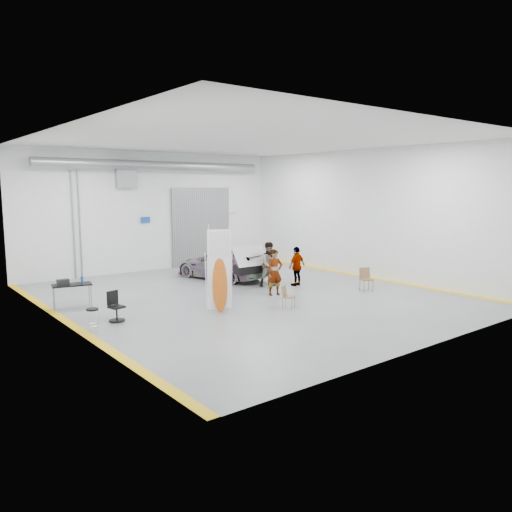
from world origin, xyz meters
TOP-DOWN VIEW (x-y plane):
  - ground at (0.00, 0.00)m, footprint 16.00×16.00m
  - room_shell at (0.24, 2.22)m, footprint 14.02×16.18m
  - sedan_car at (1.26, 3.69)m, footprint 2.95×5.00m
  - person_a at (0.91, -0.54)m, footprint 0.74×0.56m
  - person_b at (1.87, 0.92)m, footprint 1.05×0.88m
  - person_c at (2.88, 0.32)m, footprint 1.04×0.56m
  - surfboard_display at (-2.19, -1.44)m, footprint 0.79×0.47m
  - folding_chair_near at (-0.11, -2.50)m, footprint 0.51×0.55m
  - folding_chair_far at (4.33, -2.29)m, footprint 0.60×0.64m
  - shop_stool at (-6.61, -1.19)m, footprint 0.37×0.37m
  - work_table at (-6.14, 2.33)m, footprint 1.44×0.93m
  - office_chair at (-5.58, -0.38)m, footprint 0.51×0.52m
  - trunk_lid at (1.26, 1.60)m, footprint 1.58×0.96m

SIDE VIEW (x-z plane):
  - ground at x=0.00m, z-range 0.00..0.00m
  - folding_chair_near at x=-0.11m, z-range -0.15..0.65m
  - folding_chair_far at x=4.33m, z-range -0.18..0.77m
  - shop_stool at x=-6.61m, z-range 0.00..0.73m
  - office_chair at x=-5.58m, z-range -0.06..0.90m
  - sedan_car at x=1.26m, z-range 0.00..1.36m
  - work_table at x=-6.14m, z-range 0.29..1.38m
  - person_c at x=2.88m, z-range 0.00..1.71m
  - person_a at x=0.91m, z-range 0.00..1.82m
  - person_b at x=1.87m, z-range 0.00..1.92m
  - surfboard_display at x=-2.19m, z-range -0.29..2.72m
  - trunk_lid at x=1.26m, z-range 1.36..1.40m
  - room_shell at x=0.24m, z-range 1.07..7.08m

